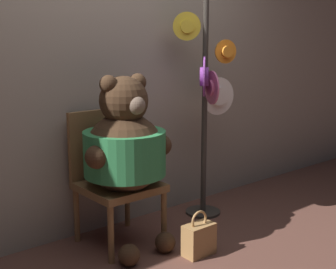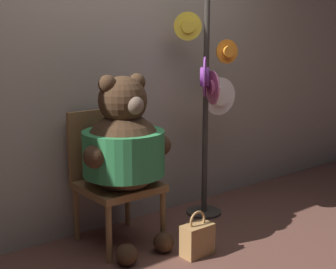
# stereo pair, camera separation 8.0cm
# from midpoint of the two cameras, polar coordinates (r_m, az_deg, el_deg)

# --- Properties ---
(ground_plane) EXTENTS (14.00, 14.00, 0.00)m
(ground_plane) POSITION_cam_midpoint_polar(r_m,az_deg,el_deg) (3.16, 0.14, -14.63)
(ground_plane) COLOR brown
(wall_back) EXTENTS (8.00, 0.10, 2.37)m
(wall_back) POSITION_cam_midpoint_polar(r_m,az_deg,el_deg) (3.46, -8.14, 8.02)
(wall_back) COLOR gray
(wall_back) RESTS_ON ground_plane
(chair) EXTENTS (0.49, 0.50, 0.91)m
(chair) POSITION_cam_midpoint_polar(r_m,az_deg,el_deg) (3.27, -7.53, -4.75)
(chair) COLOR brown
(chair) RESTS_ON ground_plane
(teddy_bear) EXTENTS (0.66, 0.58, 1.18)m
(teddy_bear) POSITION_cam_midpoint_polar(r_m,az_deg,el_deg) (3.08, -5.98, -1.62)
(teddy_bear) COLOR #3D2819
(teddy_bear) RESTS_ON ground_plane
(hat_display_rack) EXTENTS (0.52, 0.38, 1.71)m
(hat_display_rack) POSITION_cam_midpoint_polar(r_m,az_deg,el_deg) (3.62, 4.27, 4.04)
(hat_display_rack) COLOR #332D28
(hat_display_rack) RESTS_ON ground_plane
(handbag_on_ground) EXTENTS (0.21, 0.12, 0.31)m
(handbag_on_ground) POSITION_cam_midpoint_polar(r_m,az_deg,el_deg) (3.14, 3.05, -12.58)
(handbag_on_ground) COLOR #A87A47
(handbag_on_ground) RESTS_ON ground_plane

